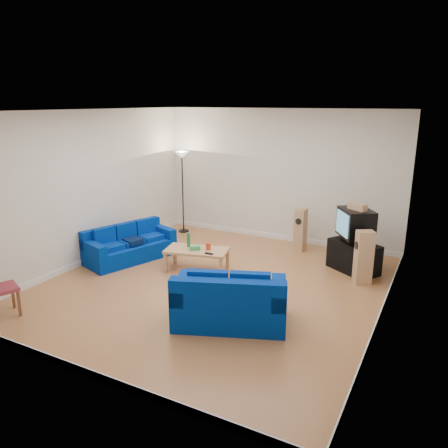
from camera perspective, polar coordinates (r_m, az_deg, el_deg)
The scene contains 15 objects.
room at distance 7.85m, azimuth -1.36°, elevation 2.42°, with size 6.01×6.51×3.21m.
sofa_three_seat at distance 9.79m, azimuth -12.30°, elevation -2.94°, with size 1.40×2.09×0.74m.
sofa_loveseat at distance 6.85m, azimuth 0.74°, elevation -10.49°, with size 1.95×1.52×0.86m.
coffee_table at distance 8.90m, azimuth -3.58°, elevation -3.64°, with size 1.37×0.90×0.46m.
bottle at distance 9.00m, azimuth -4.65°, elevation -2.10°, with size 0.07×0.07×0.29m, color #197233.
tissue_box at distance 8.83m, azimuth -3.80°, elevation -3.14°, with size 0.20×0.11×0.08m, color green.
red_canister at distance 8.82m, azimuth -2.06°, elevation -2.95°, with size 0.10×0.10×0.14m, color red.
remote at distance 8.59m, azimuth -1.98°, elevation -3.87°, with size 0.17×0.05×0.02m, color black.
tv_stand at distance 9.28m, azimuth 16.59°, elevation -4.11°, with size 1.00×0.56×0.61m, color black.
av_receiver at distance 9.19m, azimuth 16.93°, elevation -1.94°, with size 0.48×0.39×0.11m, color black.
television at distance 9.08m, azimuth 16.81°, elevation 0.11°, with size 0.87×0.92×0.57m.
centre_speaker at distance 8.95m, azimuth 17.03°, elevation 2.20°, with size 0.39×0.15×0.14m, color tan.
speaker_left at distance 10.23m, azimuth 9.95°, elevation -0.73°, with size 0.24×0.32×0.99m.
speaker_right at distance 8.64m, azimuth 17.77°, elevation -4.18°, with size 0.39×0.36×1.04m.
floor_lamp at distance 11.32m, azimuth -5.50°, elevation 7.54°, with size 0.36×0.36×2.12m.
Camera 1 is at (3.72, -6.67, 3.35)m, focal length 35.00 mm.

